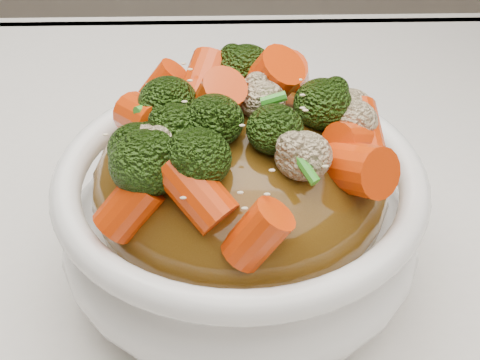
{
  "coord_description": "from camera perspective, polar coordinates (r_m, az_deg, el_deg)",
  "views": [
    {
      "loc": [
        -0.06,
        -0.32,
        1.09
      ],
      "look_at": [
        -0.05,
        0.03,
        0.83
      ],
      "focal_mm": 55.0,
      "sensor_mm": 36.0,
      "label": 1
    }
  ],
  "objects": [
    {
      "name": "bowl",
      "position": [
        0.45,
        0.0,
        -3.29
      ],
      "size": [
        0.27,
        0.27,
        0.09
      ],
      "primitive_type": null,
      "rotation": [
        0.0,
        0.0,
        0.28
      ],
      "color": "white",
      "rests_on": "tablecloth"
    },
    {
      "name": "scallions",
      "position": [
        0.4,
        0.0,
        6.96
      ],
      "size": [
        0.16,
        0.16,
        0.02
      ],
      "primitive_type": null,
      "rotation": [
        0.0,
        0.0,
        0.28
      ],
      "color": "#319121",
      "rests_on": "sauce_base"
    },
    {
      "name": "broccoli",
      "position": [
        0.4,
        0.0,
        6.71
      ],
      "size": [
        0.22,
        0.22,
        0.04
      ],
      "primitive_type": null,
      "rotation": [
        0.0,
        0.0,
        0.28
      ],
      "color": "black",
      "rests_on": "sauce_base"
    },
    {
      "name": "tablecloth",
      "position": [
        0.48,
        6.14,
        -10.9
      ],
      "size": [
        1.2,
        0.8,
        0.04
      ],
      "primitive_type": "cube",
      "color": "silver",
      "rests_on": "dining_table"
    },
    {
      "name": "sesame_seeds",
      "position": [
        0.4,
        0.0,
        6.96
      ],
      "size": [
        0.2,
        0.2,
        0.01
      ],
      "primitive_type": null,
      "rotation": [
        0.0,
        0.0,
        0.28
      ],
      "color": "beige",
      "rests_on": "sauce_base"
    },
    {
      "name": "cauliflower",
      "position": [
        0.4,
        0.0,
        6.47
      ],
      "size": [
        0.22,
        0.22,
        0.04
      ],
      "primitive_type": null,
      "rotation": [
        0.0,
        0.0,
        0.28
      ],
      "color": "tan",
      "rests_on": "sauce_base"
    },
    {
      "name": "carrots",
      "position": [
        0.4,
        0.0,
        6.84
      ],
      "size": [
        0.22,
        0.22,
        0.05
      ],
      "primitive_type": null,
      "rotation": [
        0.0,
        0.0,
        0.28
      ],
      "color": "#DC3B07",
      "rests_on": "sauce_base"
    },
    {
      "name": "sauce_base",
      "position": [
        0.44,
        0.0,
        -0.32
      ],
      "size": [
        0.22,
        0.22,
        0.1
      ],
      "primitive_type": "ellipsoid",
      "rotation": [
        0.0,
        0.0,
        0.28
      ],
      "color": "#54360E",
      "rests_on": "bowl"
    }
  ]
}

